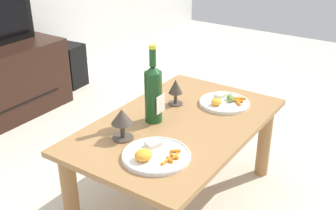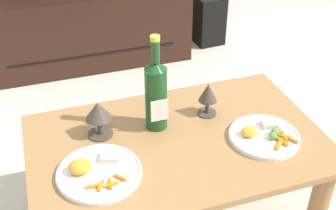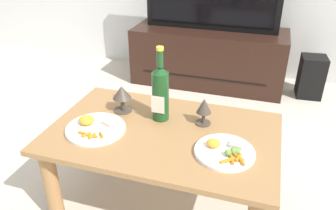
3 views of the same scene
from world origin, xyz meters
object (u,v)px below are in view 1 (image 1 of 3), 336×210
wine_bottle (153,92)px  goblet_right (176,88)px  dinner_plate_right (224,102)px  floor_speaker (71,65)px  goblet_left (122,119)px  dinner_plate_left (155,155)px  dining_table (178,138)px

wine_bottle → goblet_right: (0.20, 0.01, -0.06)m
dinner_plate_right → floor_speaker: bearing=73.4°
goblet_left → dinner_plate_left: bearing=-103.4°
dining_table → floor_speaker: bearing=63.1°
floor_speaker → wine_bottle: bearing=-124.3°
goblet_left → goblet_right: goblet_left is taller
goblet_left → dinner_plate_left: (-0.05, -0.20, -0.08)m
dinner_plate_left → goblet_right: bearing=23.7°
floor_speaker → wine_bottle: wine_bottle is taller
floor_speaker → dinner_plate_right: (-0.47, -1.60, 0.27)m
goblet_right → dinner_plate_right: (0.13, -0.20, -0.07)m
dining_table → dinner_plate_left: 0.32m
dining_table → goblet_left: goblet_left is taller
goblet_right → dinner_plate_right: bearing=-56.7°
wine_bottle → dinner_plate_left: (-0.25, -0.19, -0.13)m
dining_table → wine_bottle: 0.25m
wine_bottle → dinner_plate_left: 0.34m
goblet_left → dinner_plate_right: size_ratio=0.55×
wine_bottle → goblet_right: bearing=3.9°
floor_speaker → dinner_plate_left: size_ratio=1.26×
wine_bottle → goblet_left: (-0.20, 0.01, -0.05)m
dining_table → wine_bottle: size_ratio=2.86×
wine_bottle → dinner_plate_right: (0.34, -0.19, -0.13)m
dinner_plate_right → dinner_plate_left: bearing=179.8°
goblet_left → dinner_plate_right: 0.58m
dining_table → goblet_left: bearing=154.8°
dining_table → goblet_right: 0.26m
goblet_right → dinner_plate_right: size_ratio=0.53×
floor_speaker → goblet_right: size_ratio=2.61×
dinner_plate_left → dinner_plate_right: dinner_plate_left is taller
wine_bottle → dinner_plate_right: size_ratio=1.44×
floor_speaker → wine_bottle: size_ratio=0.95×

